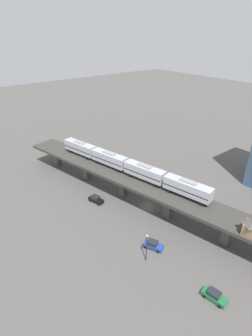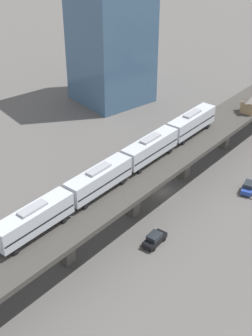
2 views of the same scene
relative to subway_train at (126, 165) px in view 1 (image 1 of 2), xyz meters
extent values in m
plane|color=#514F4C|center=(-0.39, 8.66, -9.46)|extent=(400.00, 400.00, 0.00)
cube|color=#393733|center=(-0.39, 8.66, -2.94)|extent=(27.11, 91.76, 0.80)
cube|color=#47443F|center=(7.52, -29.02, -6.40)|extent=(2.13, 2.13, 6.12)
cube|color=#47443F|center=(4.44, -14.34, -6.40)|extent=(2.13, 2.13, 6.12)
cube|color=#47443F|center=(1.36, 0.35, -6.40)|extent=(2.13, 2.13, 6.12)
cube|color=#47443F|center=(-1.72, 15.03, -6.40)|extent=(2.13, 2.13, 6.12)
cube|color=#47443F|center=(-4.80, 29.71, -6.40)|extent=(2.13, 2.13, 6.12)
cube|color=#ADB2BA|center=(3.88, -18.50, 0.00)|extent=(5.20, 12.32, 3.10)
cube|color=black|center=(3.88, -18.50, -0.30)|extent=(5.19, 12.09, 0.24)
cube|color=gray|center=(3.88, -18.50, 1.73)|extent=(2.23, 4.40, 0.36)
cylinder|color=black|center=(3.58, -22.85, -2.12)|extent=(0.39, 0.87, 0.84)
cylinder|color=black|center=(5.91, -22.36, -2.12)|extent=(0.39, 0.87, 0.84)
cylinder|color=black|center=(1.85, -14.63, -2.12)|extent=(0.39, 0.87, 0.84)
cylinder|color=black|center=(4.18, -14.14, -2.12)|extent=(0.39, 0.87, 0.84)
cube|color=#ADB2BA|center=(1.29, -6.17, 0.00)|extent=(5.20, 12.32, 3.10)
cube|color=black|center=(1.29, -6.17, -0.30)|extent=(5.19, 12.09, 0.24)
cube|color=gray|center=(1.29, -6.17, 1.73)|extent=(2.23, 4.40, 0.36)
cylinder|color=black|center=(0.99, -10.52, -2.12)|extent=(0.39, 0.87, 0.84)
cylinder|color=black|center=(3.32, -10.03, -2.12)|extent=(0.39, 0.87, 0.84)
cylinder|color=black|center=(-0.73, -2.30, -2.12)|extent=(0.39, 0.87, 0.84)
cylinder|color=black|center=(1.60, -1.81, -2.12)|extent=(0.39, 0.87, 0.84)
cube|color=#ADB2BA|center=(-1.29, 6.17, 0.00)|extent=(5.20, 12.32, 3.10)
cube|color=black|center=(-1.29, 6.17, -0.30)|extent=(5.19, 12.09, 0.24)
cube|color=gray|center=(-1.29, 6.17, 1.73)|extent=(2.23, 4.40, 0.36)
cylinder|color=black|center=(-1.60, 1.81, -2.12)|extent=(0.39, 0.87, 0.84)
cylinder|color=black|center=(0.73, 2.30, -2.12)|extent=(0.39, 0.87, 0.84)
cylinder|color=black|center=(-3.32, 10.03, -2.12)|extent=(0.39, 0.87, 0.84)
cylinder|color=black|center=(-0.99, 10.52, -2.12)|extent=(0.39, 0.87, 0.84)
cube|color=#ADB2BA|center=(-3.88, 18.50, 0.00)|extent=(5.20, 12.32, 3.10)
cube|color=black|center=(-3.88, 18.50, -0.30)|extent=(5.19, 12.09, 0.24)
cube|color=gray|center=(-3.88, 18.50, 1.73)|extent=(2.23, 4.40, 0.36)
cylinder|color=black|center=(-4.18, 14.14, -2.12)|extent=(0.39, 0.87, 0.84)
cylinder|color=black|center=(-1.85, 14.63, -2.12)|extent=(0.39, 0.87, 0.84)
cylinder|color=black|center=(-5.91, 22.36, -2.12)|extent=(0.39, 0.87, 0.84)
cylinder|color=black|center=(-3.58, 22.85, -2.12)|extent=(0.39, 0.87, 0.84)
cube|color=#8C7251|center=(-3.42, 34.83, -1.29)|extent=(3.32, 3.32, 2.50)
cube|color=#1E6638|center=(9.17, 36.54, -8.73)|extent=(2.46, 4.62, 0.80)
cube|color=#1E2328|center=(9.20, 36.39, -7.95)|extent=(1.96, 2.43, 0.76)
cylinder|color=black|center=(8.55, 35.00, -9.13)|extent=(0.34, 0.69, 0.66)
cylinder|color=black|center=(10.24, 35.26, -9.13)|extent=(0.34, 0.69, 0.66)
cylinder|color=black|center=(8.11, 37.82, -9.13)|extent=(0.34, 0.69, 0.66)
cylinder|color=black|center=(9.80, 38.09, -9.13)|extent=(0.34, 0.69, 0.66)
cube|color=#233D93|center=(9.00, 20.76, -8.73)|extent=(3.49, 4.75, 0.80)
cube|color=#1E2328|center=(9.06, 20.63, -7.95)|extent=(2.42, 2.69, 0.76)
cylinder|color=black|center=(8.83, 19.11, -9.13)|extent=(0.50, 0.70, 0.66)
cylinder|color=black|center=(10.38, 19.83, -9.13)|extent=(0.50, 0.70, 0.66)
cylinder|color=black|center=(7.62, 21.70, -9.13)|extent=(0.50, 0.70, 0.66)
cylinder|color=black|center=(9.17, 22.42, -9.13)|extent=(0.50, 0.70, 0.66)
cube|color=black|center=(9.28, -1.78, -8.73)|extent=(2.87, 4.71, 0.80)
cube|color=#1E2328|center=(9.32, -1.93, -7.95)|extent=(2.15, 2.55, 0.76)
cylinder|color=black|center=(8.82, -3.38, -9.13)|extent=(0.40, 0.70, 0.66)
cylinder|color=black|center=(10.47, -2.94, -9.13)|extent=(0.40, 0.70, 0.66)
cylinder|color=black|center=(8.08, -0.62, -9.13)|extent=(0.40, 0.70, 0.66)
cylinder|color=black|center=(9.74, -0.18, -9.13)|extent=(0.40, 0.70, 0.66)
cube|color=#333338|center=(-8.01, 7.91, -7.81)|extent=(2.50, 2.34, 2.30)
cube|color=gold|center=(-7.41, 4.36, -7.61)|extent=(3.14, 5.51, 2.70)
cylinder|color=black|center=(-7.03, 8.07, -8.96)|extent=(0.51, 1.04, 1.00)
cylinder|color=black|center=(-8.98, 7.74, -8.96)|extent=(0.51, 1.04, 1.00)
cylinder|color=black|center=(-6.13, 2.99, -8.96)|extent=(0.51, 1.04, 1.00)
cylinder|color=black|center=(-8.17, 2.65, -8.96)|extent=(0.51, 1.04, 1.00)
cylinder|color=black|center=(12.58, 22.35, -6.21)|extent=(0.20, 0.20, 6.50)
sphere|color=beige|center=(12.58, 22.35, -2.74)|extent=(0.44, 0.44, 0.44)
camera|label=1|loc=(40.36, 50.41, 33.24)|focal=28.00mm
camera|label=2|loc=(49.58, -39.29, 37.74)|focal=50.00mm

